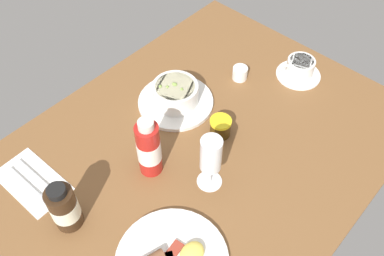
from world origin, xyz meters
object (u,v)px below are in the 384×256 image
Objects in this scene: wine_glass at (211,157)px; sauce_bottle_red at (149,149)px; coffee_cup at (300,69)px; jam_jar at (220,127)px; porridge_bowl at (175,96)px; creamer_jug at (240,73)px; sauce_bottle_brown at (64,207)px; cutlery_setting at (33,182)px.

wine_glass is 0.90× the size of sauce_bottle_red.
coffee_cup reaches higher than jam_jar.
creamer_jug is (-21.09, 7.09, -1.17)cm from porridge_bowl.
coffee_cup is at bearing 171.34° from sauce_bottle_brown.
cutlery_setting is 1.22× the size of wine_glass.
sauce_bottle_red is at bearing 5.62° from creamer_jug.
creamer_jug is at bearing -174.38° from sauce_bottle_red.
jam_jar is (-44.10, 24.56, 2.57)cm from cutlery_setting.
cutlery_setting is at bearing -19.30° from coffee_cup.
sauce_bottle_brown is at bearing 0.75° from creamer_jug.
sauce_bottle_red is (20.86, 11.22, 5.09)cm from porridge_bowl.
jam_jar is at bearing -149.64° from wine_glass.
sauce_bottle_brown is at bearing -7.96° from sauce_bottle_red.
creamer_jug is at bearing -43.84° from coffee_cup.
jam_jar is at bearing 164.55° from sauce_bottle_red.
porridge_bowl reaches higher than creamer_jug.
wine_glass reaches higher than sauce_bottle_brown.
cutlery_setting is 66.91cm from creamer_jug.
porridge_bowl is 44.91cm from cutlery_setting.
sauce_bottle_brown is at bearing -11.53° from jam_jar.
sauce_bottle_brown reaches higher than jam_jar.
porridge_bowl is 22.28cm from creamer_jug.
sauce_bottle_red reaches higher than sauce_bottle_brown.
wine_glass is at bearing 27.19° from creamer_jug.
jam_jar reaches higher than cutlery_setting.
coffee_cup is 0.83× the size of wine_glass.
sauce_bottle_red is at bearing -63.01° from wine_glass.
creamer_jug is at bearing -154.97° from jam_jar.
wine_glass is (13.82, 25.03, 7.43)cm from porridge_bowl.
wine_glass is (-30.34, 32.63, 10.48)cm from cutlery_setting.
jam_jar is (34.52, -2.97, 0.02)cm from coffee_cup.
coffee_cup is at bearing 149.96° from porridge_bowl.
wine_glass is 17.81cm from jam_jar.
cutlery_setting is 3.77× the size of creamer_jug.
porridge_bowl is at bearing -151.74° from sauce_bottle_red.
jam_jar is 0.42× the size of sauce_bottle_brown.
wine_glass is at bearing 116.99° from sauce_bottle_red.
cutlery_setting is 45.77cm from wine_glass.
porridge_bowl is 3.71× the size of jam_jar.
porridge_bowl is at bearing -30.04° from coffee_cup.
creamer_jug is 40.18cm from wine_glass.
sauce_bottle_red reaches higher than creamer_jug.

